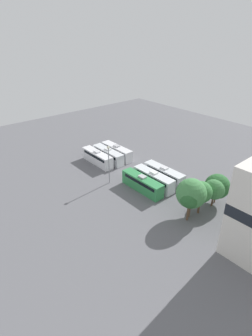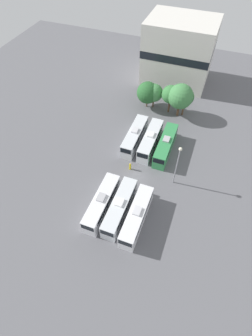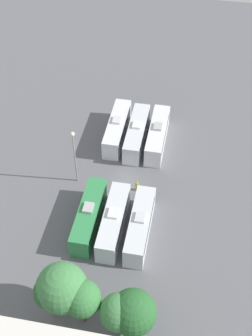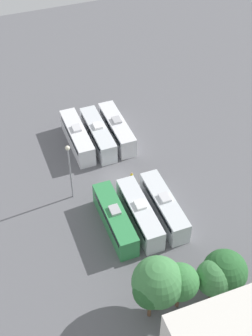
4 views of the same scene
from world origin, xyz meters
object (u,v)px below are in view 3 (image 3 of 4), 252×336
Objects in this scene: tree_1 at (118,312)px; bus_3 at (140,225)px; tree_3 at (62,288)px; bus_5 at (89,216)px; bus_4 at (113,221)px; tree_2 at (82,299)px; bus_1 at (137,133)px; bus_2 at (117,128)px; worker_person at (137,186)px; tree_0 at (133,312)px; bus_0 at (157,135)px; light_pole at (74,150)px; tree_4 at (51,292)px.

bus_3 is at bearing -90.53° from tree_1.
bus_5 is at bearing -88.61° from tree_3.
bus_4 is at bearing -103.81° from tree_3.
bus_5 is at bearing -78.61° from tree_2.
bus_1 is 3.12m from bus_2.
tree_3 is at bearing 76.29° from worker_person.
tree_0 is (-1.33, 12.44, 2.03)m from bus_3.
bus_5 is 1.58× the size of tree_2.
bus_0 is 1.00× the size of bus_4.
bus_1 is 1.69× the size of tree_0.
bus_0 is 29.43m from tree_0.
bus_0 is 6.16m from bus_2.
bus_3 is at bearing 179.63° from bus_4.
tree_2 is (3.86, -0.40, 0.76)m from tree_1.
bus_3 is 13.11m from light_pole.
light_pole is 1.44× the size of tree_0.
tree_3 reaches higher than bus_0.
bus_2 is 11.31m from light_pole.
bus_0 is at bearing -97.37° from tree_2.
bus_3 is at bearing -117.86° from tree_3.
tree_3 is at bearing -152.76° from tree_4.
tree_2 reaches higher than bus_4.
worker_person is 0.29× the size of tree_1.
bus_1 and bus_2 have the same top height.
bus_4 is at bearing -69.51° from tree_0.
bus_3 reaches higher than worker_person.
bus_5 is 1.69× the size of tree_0.
bus_1 and bus_5 have the same top height.
tree_3 is (-0.11, 28.98, 3.27)m from bus_2.
bus_5 is 12.52m from tree_3.
bus_5 is at bearing -58.33° from tree_0.
bus_1 is 1.00× the size of bus_2.
tree_4 is (-2.75, 19.67, -1.22)m from light_pole.
tree_0 is (-2.94, 19.59, 2.96)m from worker_person.
tree_1 reaches higher than bus_5.
tree_3 is (2.90, 11.81, 3.27)m from bus_4.
tree_2 is at bearing 165.90° from tree_3.
tree_4 is at bearing 86.72° from bus_5.
bus_4 is at bearing 132.29° from light_pole.
tree_4 is (5.64, 19.47, 3.93)m from worker_person.
light_pole is (6.67, -7.33, 4.23)m from bus_4.
tree_1 is 6.30m from tree_3.
tree_2 is at bearing -0.89° from tree_0.
worker_person is (-4.73, 10.04, -0.93)m from bus_2.
tree_4 is at bearing 97.96° from light_pole.
tree_1 is (-6.41, 13.05, 2.12)m from bus_5.
light_pole is (3.47, -7.07, 4.23)m from bus_5.
bus_2 is at bearing -110.39° from light_pole.
bus_0 is 6.12× the size of worker_person.
tree_3 is at bearing -9.00° from tree_1.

